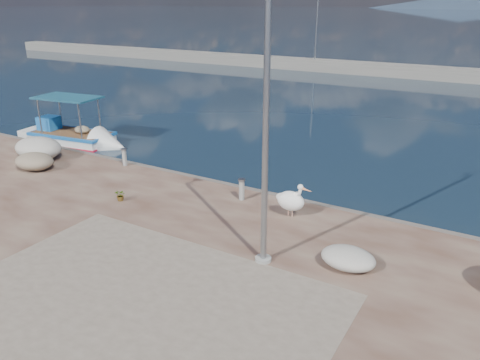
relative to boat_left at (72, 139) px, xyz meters
name	(u,v)px	position (x,y,z in m)	size (l,w,h in m)	color
ground	(173,262)	(12.34, -6.97, -0.23)	(1400.00, 1400.00, 0.00)	#162635
quay_patch	(123,314)	(13.34, -9.97, 0.28)	(9.00, 7.00, 0.01)	gray
breakwater	(430,73)	(12.33, 33.03, 0.38)	(120.00, 2.20, 7.50)	gray
boat_left	(72,139)	(0.00, 0.00, 0.00)	(6.21, 2.77, 2.88)	white
pelican	(291,200)	(14.39, -3.38, 0.84)	(1.24, 0.66, 1.20)	tan
lamp_post	(266,143)	(14.93, -6.29, 3.57)	(0.44, 0.96, 7.00)	gray
bollard_near	(242,188)	(12.31, -3.01, 0.70)	(0.26, 0.26, 0.78)	gray
bollard_far	(124,156)	(6.14, -2.37, 0.68)	(0.25, 0.25, 0.75)	gray
potted_plant	(121,195)	(8.71, -5.27, 0.49)	(0.38, 0.33, 0.42)	#33722D
net_pile_a	(38,148)	(2.14, -3.58, 0.75)	(2.32, 1.69, 0.95)	beige
net_pile_b	(34,161)	(3.23, -4.63, 0.62)	(1.75, 1.36, 0.68)	tan
net_pile_d	(348,258)	(17.00, -5.47, 0.55)	(1.45, 1.09, 0.54)	beige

